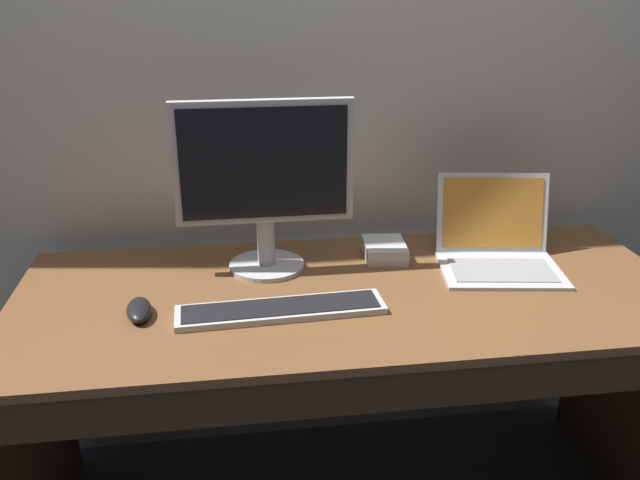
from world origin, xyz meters
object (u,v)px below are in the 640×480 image
(computer_mouse, at_px, (139,310))
(external_drive_box, at_px, (385,250))
(wired_keyboard, at_px, (281,310))
(external_monitor, at_px, (264,178))
(laptop_silver, at_px, (498,248))

(computer_mouse, bearing_deg, external_drive_box, 15.53)
(wired_keyboard, bearing_deg, computer_mouse, 174.65)
(external_monitor, height_order, computer_mouse, external_monitor)
(computer_mouse, height_order, external_drive_box, external_drive_box)
(external_monitor, distance_m, external_drive_box, 0.41)
(laptop_silver, relative_size, external_drive_box, 2.45)
(external_monitor, xyz_separation_m, wired_keyboard, (0.02, -0.25, -0.25))
(laptop_silver, xyz_separation_m, external_monitor, (-0.62, 0.05, 0.21))
(wired_keyboard, distance_m, computer_mouse, 0.33)
(external_monitor, xyz_separation_m, computer_mouse, (-0.31, -0.22, -0.24))
(laptop_silver, distance_m, external_drive_box, 0.31)
(external_drive_box, bearing_deg, computer_mouse, -158.08)
(computer_mouse, distance_m, external_drive_box, 0.69)
(laptop_silver, xyz_separation_m, wired_keyboard, (-0.61, -0.20, -0.04))
(external_monitor, height_order, external_drive_box, external_monitor)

